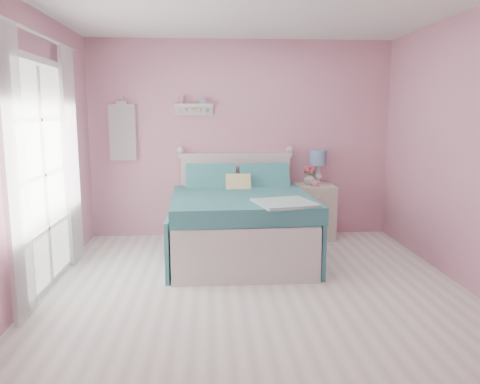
{
  "coord_description": "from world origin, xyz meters",
  "views": [
    {
      "loc": [
        -0.42,
        -4.02,
        1.65
      ],
      "look_at": [
        -0.08,
        1.2,
        0.77
      ],
      "focal_mm": 35.0,
      "sensor_mm": 36.0,
      "label": 1
    }
  ],
  "objects": [
    {
      "name": "floor",
      "position": [
        0.0,
        0.0,
        0.0
      ],
      "size": [
        4.5,
        4.5,
        0.0
      ],
      "primitive_type": "plane",
      "color": "silver",
      "rests_on": "ground"
    },
    {
      "name": "room_shell",
      "position": [
        0.0,
        0.0,
        1.58
      ],
      "size": [
        4.5,
        4.5,
        4.5
      ],
      "color": "#CC819D",
      "rests_on": "floor"
    },
    {
      "name": "curtain_near",
      "position": [
        -1.92,
        -0.34,
        1.18
      ],
      "size": [
        0.04,
        0.4,
        2.32
      ],
      "primitive_type": "cube",
      "color": "white",
      "rests_on": "floor"
    },
    {
      "name": "roses",
      "position": [
        0.89,
        2.0,
        0.92
      ],
      "size": [
        0.14,
        0.11,
        0.12
      ],
      "color": "#E14D71",
      "rests_on": "vase"
    },
    {
      "name": "hanging_dress",
      "position": [
        -1.55,
        2.18,
        1.4
      ],
      "size": [
        0.34,
        0.03,
        0.72
      ],
      "primitive_type": "cube",
      "color": "white",
      "rests_on": "room_shell"
    },
    {
      "name": "curtain_far",
      "position": [
        -1.92,
        1.14,
        1.18
      ],
      "size": [
        0.04,
        0.4,
        2.32
      ],
      "primitive_type": "cube",
      "color": "white",
      "rests_on": "floor"
    },
    {
      "name": "french_door",
      "position": [
        -1.97,
        0.4,
        1.07
      ],
      "size": [
        0.04,
        1.32,
        2.16
      ],
      "color": "silver",
      "rests_on": "floor"
    },
    {
      "name": "vase",
      "position": [
        0.89,
        2.0,
        0.8
      ],
      "size": [
        0.18,
        0.18,
        0.16
      ],
      "primitive_type": "imported",
      "rotation": [
        0.0,
        0.0,
        0.16
      ],
      "color": "silver",
      "rests_on": "nightstand"
    },
    {
      "name": "wall_shelf",
      "position": [
        -0.63,
        2.19,
        1.73
      ],
      "size": [
        0.5,
        0.15,
        0.25
      ],
      "color": "silver",
      "rests_on": "room_shell"
    },
    {
      "name": "teacup",
      "position": [
        0.93,
        1.83,
        0.76
      ],
      "size": [
        0.11,
        0.11,
        0.08
      ],
      "primitive_type": "imported",
      "rotation": [
        0.0,
        0.0,
        0.07
      ],
      "color": "pink",
      "rests_on": "nightstand"
    },
    {
      "name": "table_lamp",
      "position": [
        1.01,
        2.08,
        1.04
      ],
      "size": [
        0.22,
        0.22,
        0.45
      ],
      "color": "white",
      "rests_on": "nightstand"
    },
    {
      "name": "nightstand",
      "position": [
        0.96,
        1.99,
        0.36
      ],
      "size": [
        0.5,
        0.49,
        0.72
      ],
      "color": "beige",
      "rests_on": "floor"
    },
    {
      "name": "bed",
      "position": [
        -0.07,
        1.27,
        0.39
      ],
      "size": [
        1.6,
        1.97,
        1.13
      ],
      "rotation": [
        0.0,
        0.0,
        0.04
      ],
      "color": "silver",
      "rests_on": "floor"
    }
  ]
}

